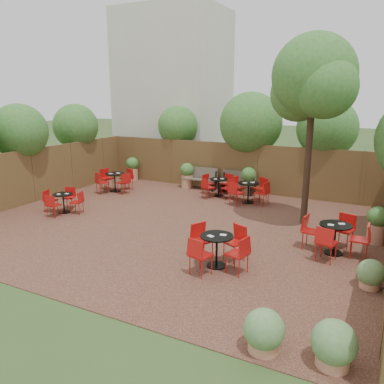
% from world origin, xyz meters
% --- Properties ---
extents(ground, '(80.00, 80.00, 0.00)m').
position_xyz_m(ground, '(0.00, 0.00, 0.00)').
color(ground, '#354F23').
rests_on(ground, ground).
extents(courtyard_paving, '(12.00, 10.00, 0.02)m').
position_xyz_m(courtyard_paving, '(0.00, 0.00, 0.01)').
color(courtyard_paving, '#351B16').
rests_on(courtyard_paving, ground).
extents(fence_back, '(12.00, 0.08, 2.00)m').
position_xyz_m(fence_back, '(0.00, 5.00, 1.00)').
color(fence_back, brown).
rests_on(fence_back, ground).
extents(fence_left, '(0.08, 10.00, 2.00)m').
position_xyz_m(fence_left, '(-6.00, 0.00, 1.00)').
color(fence_left, brown).
rests_on(fence_left, ground).
extents(neighbour_building, '(5.00, 4.00, 8.00)m').
position_xyz_m(neighbour_building, '(-4.50, 8.00, 4.00)').
color(neighbour_building, beige).
rests_on(neighbour_building, ground).
extents(overhang_foliage, '(15.96, 10.81, 2.71)m').
position_xyz_m(overhang_foliage, '(-0.98, 2.35, 2.73)').
color(overhang_foliage, '#316721').
rests_on(overhang_foliage, ground).
extents(courtyard_tree, '(2.62, 2.52, 5.66)m').
position_xyz_m(courtyard_tree, '(3.55, 1.96, 4.29)').
color(courtyard_tree, black).
rests_on(courtyard_tree, courtyard_paving).
extents(park_bench_left, '(1.50, 0.57, 0.91)m').
position_xyz_m(park_bench_left, '(-1.32, 4.62, 0.49)').
color(park_bench_left, brown).
rests_on(park_bench_left, courtyard_paving).
extents(park_bench_right, '(1.48, 0.55, 0.90)m').
position_xyz_m(park_bench_right, '(0.38, 4.62, 0.48)').
color(park_bench_right, brown).
rests_on(park_bench_right, courtyard_paving).
extents(bistro_tables, '(10.62, 7.48, 0.90)m').
position_xyz_m(bistro_tables, '(0.35, 1.14, 0.46)').
color(bistro_tables, black).
rests_on(bistro_tables, courtyard_paving).
extents(planters, '(11.10, 4.08, 1.09)m').
position_xyz_m(planters, '(-0.26, 3.88, 0.60)').
color(planters, '#B57A5A').
rests_on(planters, courtyard_paving).
extents(low_shrubs, '(1.99, 3.64, 0.74)m').
position_xyz_m(low_shrubs, '(5.04, -3.87, 0.36)').
color(low_shrubs, '#B57A5A').
rests_on(low_shrubs, courtyard_paving).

